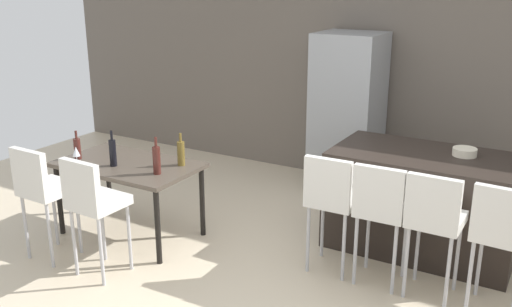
# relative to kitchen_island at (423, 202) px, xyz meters

# --- Properties ---
(ground_plane) EXTENTS (10.00, 10.00, 0.00)m
(ground_plane) POSITION_rel_kitchen_island_xyz_m (-0.68, -1.19, -0.46)
(ground_plane) COLOR beige
(back_wall) EXTENTS (10.00, 0.12, 2.90)m
(back_wall) POSITION_rel_kitchen_island_xyz_m (-0.68, 1.54, 0.99)
(back_wall) COLOR #665B51
(back_wall) RESTS_ON ground_plane
(kitchen_island) EXTENTS (1.65, 0.91, 0.92)m
(kitchen_island) POSITION_rel_kitchen_island_xyz_m (0.00, 0.00, 0.00)
(kitchen_island) COLOR black
(kitchen_island) RESTS_ON ground_plane
(bar_chair_left) EXTENTS (0.41, 0.41, 1.05)m
(bar_chair_left) POSITION_rel_kitchen_island_xyz_m (-0.56, -0.84, 0.24)
(bar_chair_left) COLOR silver
(bar_chair_left) RESTS_ON ground_plane
(bar_chair_middle) EXTENTS (0.41, 0.41, 1.05)m
(bar_chair_middle) POSITION_rel_kitchen_island_xyz_m (-0.13, -0.84, 0.24)
(bar_chair_middle) COLOR silver
(bar_chair_middle) RESTS_ON ground_plane
(bar_chair_right) EXTENTS (0.41, 0.41, 1.05)m
(bar_chair_right) POSITION_rel_kitchen_island_xyz_m (0.28, -0.84, 0.24)
(bar_chair_right) COLOR silver
(bar_chair_right) RESTS_ON ground_plane
(bar_chair_far) EXTENTS (0.42, 0.42, 1.05)m
(bar_chair_far) POSITION_rel_kitchen_island_xyz_m (0.76, -0.84, 0.24)
(bar_chair_far) COLOR silver
(bar_chair_far) RESTS_ON ground_plane
(dining_table) EXTENTS (1.35, 0.79, 0.74)m
(dining_table) POSITION_rel_kitchen_island_xyz_m (-2.53, -1.13, 0.21)
(dining_table) COLOR #4C4238
(dining_table) RESTS_ON ground_plane
(dining_chair_near) EXTENTS (0.41, 0.41, 1.05)m
(dining_chair_near) POSITION_rel_kitchen_island_xyz_m (-2.83, -1.89, 0.24)
(dining_chair_near) COLOR silver
(dining_chair_near) RESTS_ON ground_plane
(dining_chair_far) EXTENTS (0.42, 0.42, 1.05)m
(dining_chair_far) POSITION_rel_kitchen_island_xyz_m (-2.22, -1.89, 0.24)
(dining_chair_far) COLOR silver
(dining_chair_far) RESTS_ON ground_plane
(wine_bottle_end) EXTENTS (0.07, 0.07, 0.31)m
(wine_bottle_end) POSITION_rel_kitchen_island_xyz_m (-2.04, -0.93, 0.40)
(wine_bottle_end) COLOR brown
(wine_bottle_end) RESTS_ON dining_table
(wine_bottle_far) EXTENTS (0.07, 0.07, 0.34)m
(wine_bottle_far) POSITION_rel_kitchen_island_xyz_m (-2.58, -1.27, 0.41)
(wine_bottle_far) COLOR black
(wine_bottle_far) RESTS_ON dining_table
(wine_bottle_corner) EXTENTS (0.07, 0.07, 0.34)m
(wine_bottle_corner) POSITION_rel_kitchen_island_xyz_m (-2.08, -1.23, 0.41)
(wine_bottle_corner) COLOR #471E19
(wine_bottle_corner) RESTS_ON dining_table
(wine_bottle_near) EXTENTS (0.07, 0.07, 0.28)m
(wine_bottle_near) POSITION_rel_kitchen_island_xyz_m (-3.03, -1.28, 0.39)
(wine_bottle_near) COLOR #471E19
(wine_bottle_near) RESTS_ON dining_table
(wine_glass_left) EXTENTS (0.07, 0.07, 0.17)m
(wine_glass_left) POSITION_rel_kitchen_island_xyz_m (-2.91, -1.41, 0.40)
(wine_glass_left) COLOR silver
(wine_glass_left) RESTS_ON dining_table
(refrigerator) EXTENTS (0.72, 0.68, 1.84)m
(refrigerator) POSITION_rel_kitchen_island_xyz_m (-1.19, 1.10, 0.46)
(refrigerator) COLOR #939699
(refrigerator) RESTS_ON ground_plane
(fruit_bowl) EXTENTS (0.21, 0.21, 0.07)m
(fruit_bowl) POSITION_rel_kitchen_island_xyz_m (0.30, 0.11, 0.50)
(fruit_bowl) COLOR beige
(fruit_bowl) RESTS_ON kitchen_island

